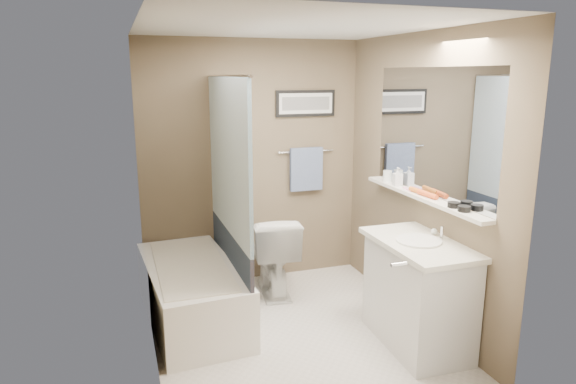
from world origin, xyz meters
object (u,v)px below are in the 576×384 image
object	(u,v)px
soap_bottle	(398,177)
vanity	(418,296)
bathtub	(192,293)
candle_bowl_near	(464,209)
toilet	(273,253)
glass_jar	(387,176)
candle_bowl_far	(454,205)
hair_brush_front	(428,195)
hair_brush_back	(419,191)

from	to	relation	value
soap_bottle	vanity	bearing A→B (deg)	-105.06
bathtub	candle_bowl_near	size ratio (longest dim) A/B	16.67
bathtub	toilet	xyz separation A→B (m)	(0.83, 0.35, 0.14)
toilet	glass_jar	distance (m)	1.31
glass_jar	soap_bottle	bearing A→B (deg)	-90.00
vanity	soap_bottle	world-z (taller)	soap_bottle
candle_bowl_far	hair_brush_front	size ratio (longest dim) A/B	0.41
hair_brush_front	hair_brush_back	size ratio (longest dim) A/B	1.00
vanity	candle_bowl_near	distance (m)	0.79
candle_bowl_near	hair_brush_front	size ratio (longest dim) A/B	0.41
candle_bowl_far	hair_brush_front	distance (m)	0.34
candle_bowl_far	hair_brush_back	world-z (taller)	hair_brush_back
candle_bowl_near	soap_bottle	world-z (taller)	soap_bottle
candle_bowl_far	soap_bottle	size ratio (longest dim) A/B	0.57
candle_bowl_far	glass_jar	distance (m)	0.97
candle_bowl_far	glass_jar	bearing A→B (deg)	90.00
vanity	hair_brush_back	size ratio (longest dim) A/B	4.09
candle_bowl_near	hair_brush_front	bearing A→B (deg)	90.00
hair_brush_back	soap_bottle	distance (m)	0.34
toilet	vanity	bearing A→B (deg)	127.76
toilet	candle_bowl_near	xyz separation A→B (m)	(0.95, -1.53, 0.75)
glass_jar	toilet	bearing A→B (deg)	155.34
toilet	vanity	xyz separation A→B (m)	(0.77, -1.30, 0.01)
vanity	glass_jar	size ratio (longest dim) A/B	9.00
vanity	candle_bowl_near	world-z (taller)	candle_bowl_near
vanity	hair_brush_front	xyz separation A→B (m)	(0.19, 0.23, 0.74)
bathtub	candle_bowl_far	world-z (taller)	candle_bowl_far
bathtub	candle_bowl_far	bearing A→B (deg)	-34.62
bathtub	candle_bowl_near	xyz separation A→B (m)	(1.79, -1.18, 0.89)
candle_bowl_near	hair_brush_back	world-z (taller)	hair_brush_back
candle_bowl_far	hair_brush_back	bearing A→B (deg)	90.00
hair_brush_back	toilet	bearing A→B (deg)	135.12
candle_bowl_far	glass_jar	xyz separation A→B (m)	(0.00, 0.97, 0.03)
bathtub	toilet	world-z (taller)	toilet
bathtub	glass_jar	xyz separation A→B (m)	(1.79, -0.08, 0.92)
candle_bowl_near	candle_bowl_far	bearing A→B (deg)	90.00
toilet	hair_brush_front	distance (m)	1.62
hair_brush_back	soap_bottle	size ratio (longest dim) A/B	1.38
bathtub	vanity	size ratio (longest dim) A/B	1.67
vanity	hair_brush_back	world-z (taller)	hair_brush_back
toilet	candle_bowl_near	bearing A→B (deg)	129.13
bathtub	candle_bowl_far	distance (m)	2.26
glass_jar	candle_bowl_far	bearing A→B (deg)	-90.00
toilet	soap_bottle	bearing A→B (deg)	154.43
hair_brush_front	bathtub	bearing A→B (deg)	157.99
hair_brush_front	glass_jar	size ratio (longest dim) A/B	2.20
hair_brush_back	candle_bowl_far	bearing A→B (deg)	-90.00
hair_brush_front	soap_bottle	size ratio (longest dim) A/B	1.38
vanity	soap_bottle	size ratio (longest dim) A/B	5.66
vanity	toilet	bearing A→B (deg)	123.01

